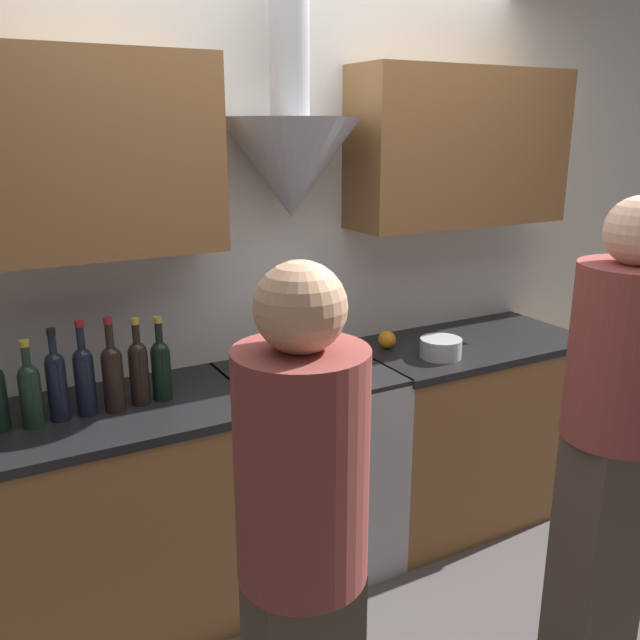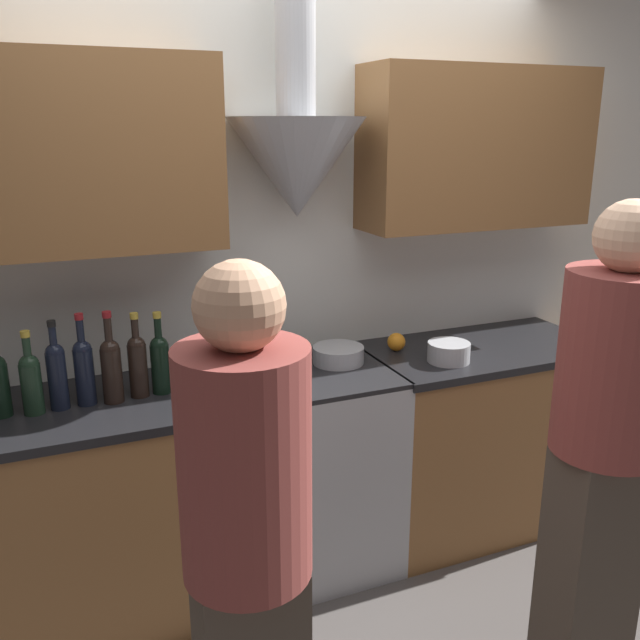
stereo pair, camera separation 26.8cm
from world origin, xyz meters
name	(u,v)px [view 1 (the left image)]	position (x,y,z in m)	size (l,w,h in m)	color
ground_plane	(346,600)	(0.00, 0.00, 0.00)	(12.00, 12.00, 0.00)	#4C4744
wall_back	(277,231)	(-0.01, 0.59, 1.46)	(8.40, 0.56, 2.60)	silver
counter_left	(100,524)	(-0.89, 0.32, 0.45)	(1.14, 0.62, 0.91)	brown
counter_right	(464,427)	(0.87, 0.32, 0.46)	(1.11, 0.62, 0.91)	brown
stove_range	(309,468)	(0.00, 0.33, 0.46)	(0.66, 0.60, 0.91)	#A8AAAF
wine_bottle_3	(30,392)	(-1.07, 0.31, 1.03)	(0.07, 0.07, 0.31)	black
wine_bottle_4	(57,382)	(-0.99, 0.32, 1.05)	(0.07, 0.07, 0.33)	black
wine_bottle_5	(84,377)	(-0.89, 0.33, 1.05)	(0.07, 0.07, 0.35)	black
wine_bottle_6	(113,374)	(-0.80, 0.31, 1.05)	(0.07, 0.07, 0.35)	black
wine_bottle_7	(139,369)	(-0.70, 0.33, 1.04)	(0.07, 0.07, 0.33)	black
wine_bottle_8	(161,366)	(-0.62, 0.33, 1.04)	(0.07, 0.07, 0.32)	black
stock_pot	(276,363)	(-0.15, 0.32, 0.97)	(0.23, 0.23, 0.13)	#A8AAAF
mixing_bowl	(333,354)	(0.15, 0.37, 0.94)	(0.22, 0.22, 0.07)	#A8AAAF
orange_fruit	(387,340)	(0.46, 0.42, 0.95)	(0.08, 0.08, 0.08)	orange
saucepan	(441,348)	(0.60, 0.20, 0.95)	(0.18, 0.18, 0.09)	#A8AAAF
person_foreground_left	(303,567)	(-0.63, -0.83, 0.92)	(0.30, 0.30, 1.64)	#473D33
person_foreground_right	(614,435)	(0.54, -0.75, 0.95)	(0.34, 0.34, 1.71)	#473D33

